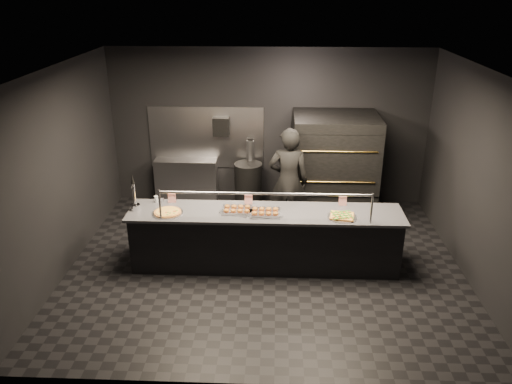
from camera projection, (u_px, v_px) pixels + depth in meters
room at (264, 174)px, 7.24m from camera, size 6.04×6.00×3.00m
service_counter at (265, 239)px, 7.60m from camera, size 4.10×0.78×1.37m
pizza_oven at (334, 166)px, 9.10m from camera, size 1.50×1.23×1.91m
prep_shelf at (187, 181)px, 9.80m from camera, size 1.20×0.35×0.90m
towel_dispenser at (221, 127)px, 9.40m from camera, size 0.30×0.20×0.35m
fire_extinguisher at (250, 151)px, 9.58m from camera, size 0.14×0.14×0.51m
beer_tap at (135, 200)px, 7.42m from camera, size 0.15×0.21×0.56m
round_pizza at (168, 212)px, 7.36m from camera, size 0.46×0.46×0.03m
slider_tray_a at (237, 210)px, 7.42m from camera, size 0.53×0.45×0.07m
slider_tray_b at (265, 212)px, 7.34m from camera, size 0.51×0.42×0.07m
square_pizza at (342, 216)px, 7.23m from camera, size 0.43×0.43×0.05m
condiment_jar at (158, 199)px, 7.72m from camera, size 0.15×0.06×0.10m
tent_cards at (254, 199)px, 7.65m from camera, size 2.75×0.04×0.15m
trash_bin at (248, 186)px, 9.61m from camera, size 0.53×0.53×0.89m
worker at (288, 181)px, 8.49m from camera, size 0.69×0.47×1.88m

